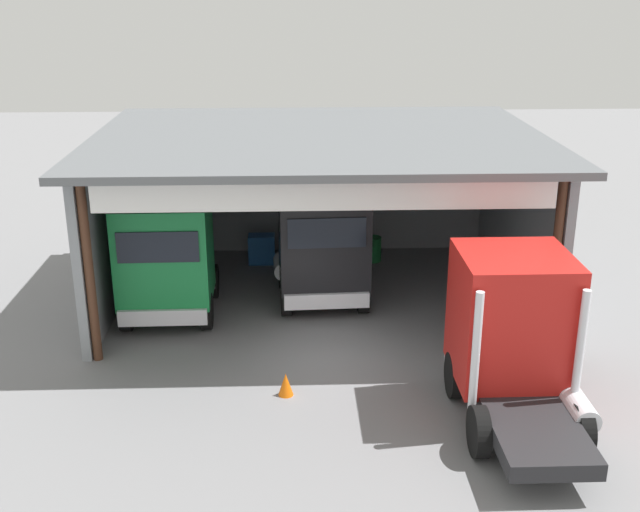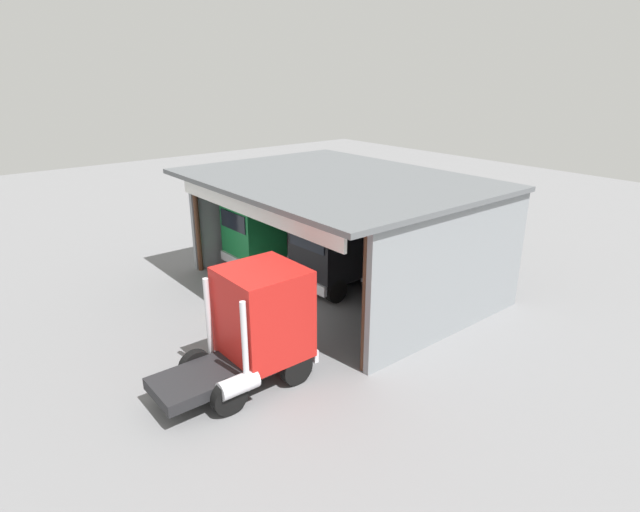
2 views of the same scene
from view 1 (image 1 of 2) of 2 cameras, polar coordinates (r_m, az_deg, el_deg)
The scene contains 8 objects.
ground_plane at distance 20.30m, azimuth 0.33°, elevation -7.48°, with size 80.00×80.00×0.00m, color slate.
workshop_shed at distance 23.76m, azimuth -0.18°, elevation 5.73°, with size 12.81×9.86×5.11m.
truck_green_center_bay at distance 22.26m, azimuth -11.24°, elevation -0.15°, with size 2.72×4.79×3.57m.
truck_black_yard_outside at distance 22.82m, azimuth 0.14°, elevation 0.78°, with size 2.85×4.65×3.61m.
truck_red_center_right_bay at distance 17.59m, azimuth 14.07°, elevation -5.61°, with size 2.58×5.02×3.69m.
oil_drum at distance 26.97m, azimuth 3.90°, elevation 0.52°, with size 0.58×0.58×0.87m, color #197233.
tool_cart at distance 26.78m, azimuth -4.31°, elevation 0.52°, with size 0.90×0.60×1.00m, color #1E59A5.
traffic_cone at distance 18.51m, azimuth -2.53°, elevation -9.39°, with size 0.36×0.36×0.56m, color orange.
Camera 1 is at (-0.80, -18.04, 9.28)m, focal length 43.56 mm.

